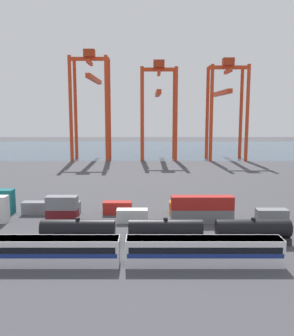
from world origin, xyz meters
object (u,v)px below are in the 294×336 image
at_px(shipping_container_4, 131,216).
at_px(gantry_crane_east, 224,100).
at_px(freight_tank_row, 164,231).
at_px(shipping_container_7, 270,215).
at_px(gantry_crane_central, 157,101).
at_px(shipping_container_2, 61,216).
at_px(shipping_container_15, 182,208).
at_px(gantry_crane_west, 90,93).
at_px(passenger_train, 121,250).
at_px(shipping_container_5, 200,216).

relative_size(shipping_container_4, gantry_crane_east, 0.14).
bearing_deg(shipping_container_4, freight_tank_row, -63.39).
bearing_deg(shipping_container_7, gantry_crane_central, 100.84).
xyz_separation_m(freight_tank_row, gantry_crane_central, (2.16, 112.07, 24.21)).
relative_size(shipping_container_2, shipping_container_15, 1.00).
xyz_separation_m(gantry_crane_west, gantry_crane_central, (30.27, -0.45, -3.54)).
distance_m(passenger_train, gantry_crane_central, 123.53).
bearing_deg(shipping_container_7, freight_tank_row, -151.05).
height_order(shipping_container_4, shipping_container_7, same).
bearing_deg(shipping_container_15, gantry_crane_east, 73.68).
relative_size(shipping_container_2, shipping_container_5, 0.50).
bearing_deg(passenger_train, gantry_crane_east, 72.24).
xyz_separation_m(freight_tank_row, shipping_container_15, (4.72, 17.92, -0.73)).
xyz_separation_m(shipping_container_2, shipping_container_4, (13.64, 0.00, 0.00)).
bearing_deg(shipping_container_4, shipping_container_2, 180.00).
bearing_deg(gantry_crane_west, passenger_train, -79.87).
bearing_deg(shipping_container_15, passenger_train, -112.68).
height_order(passenger_train, shipping_container_5, passenger_train).
relative_size(passenger_train, gantry_crane_west, 0.93).
height_order(shipping_container_5, gantry_crane_central, gantry_crane_central).
height_order(shipping_container_2, shipping_container_7, same).
bearing_deg(shipping_container_7, shipping_container_5, 180.00).
bearing_deg(shipping_container_4, shipping_container_7, 0.00).
height_order(shipping_container_2, shipping_container_15, same).
bearing_deg(shipping_container_7, shipping_container_2, 180.00).
xyz_separation_m(freight_tank_row, shipping_container_5, (7.72, 11.82, -0.73)).
height_order(shipping_container_2, shipping_container_4, same).
xyz_separation_m(freight_tank_row, shipping_container_4, (-5.92, 11.82, -0.73)).
bearing_deg(shipping_container_2, passenger_train, -57.50).
height_order(freight_tank_row, gantry_crane_central, gantry_crane_central).
xyz_separation_m(shipping_container_5, gantry_crane_west, (-35.83, 100.71, 28.49)).
bearing_deg(shipping_container_2, shipping_container_15, 14.10).
relative_size(gantry_crane_west, gantry_crane_central, 1.10).
relative_size(gantry_crane_central, gantry_crane_east, 0.98).
xyz_separation_m(gantry_crane_west, gantry_crane_east, (60.53, 0.05, -2.97)).
distance_m(freight_tank_row, shipping_container_4, 13.24).
distance_m(shipping_container_2, shipping_container_5, 27.28).
height_order(shipping_container_4, gantry_crane_east, gantry_crane_east).
bearing_deg(gantry_crane_central, shipping_container_7, -79.16).
bearing_deg(freight_tank_row, gantry_crane_central, 88.89).
bearing_deg(gantry_crane_west, shipping_container_15, -70.86).
bearing_deg(passenger_train, freight_tank_row, 53.77).
distance_m(freight_tank_row, gantry_crane_central, 114.68).
distance_m(shipping_container_2, gantry_crane_east, 116.21).
xyz_separation_m(passenger_train, gantry_crane_west, (-21.67, 121.31, 27.65)).
height_order(gantry_crane_west, gantry_crane_central, gantry_crane_west).
height_order(gantry_crane_central, gantry_crane_east, gantry_crane_east).
bearing_deg(shipping_container_5, shipping_container_4, 180.00).
distance_m(freight_tank_row, gantry_crane_west, 119.26).
bearing_deg(gantry_crane_central, gantry_crane_west, 179.14).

